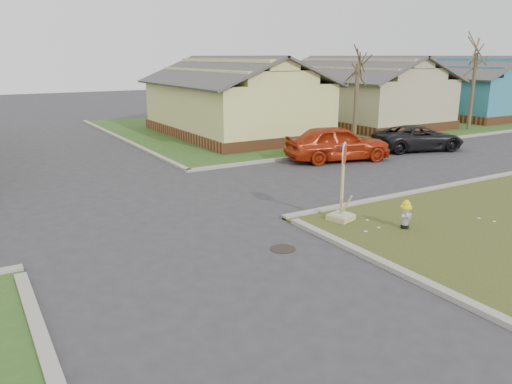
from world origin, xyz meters
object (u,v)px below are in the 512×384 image
fire_hydrant (406,213)px  dark_pickup (419,138)px  red_sedan (338,143)px  stop_sign (342,203)px

fire_hydrant → dark_pickup: 12.78m
red_sedan → dark_pickup: red_sedan is taller
fire_hydrant → red_sedan: bearing=63.4°
fire_hydrant → dark_pickup: dark_pickup is taller
fire_hydrant → stop_sign: stop_sign is taller
stop_sign → dark_pickup: size_ratio=0.50×
stop_sign → dark_pickup: 12.76m
dark_pickup → fire_hydrant: bearing=146.9°
fire_hydrant → red_sedan: 9.47m
stop_sign → red_sedan: stop_sign is taller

